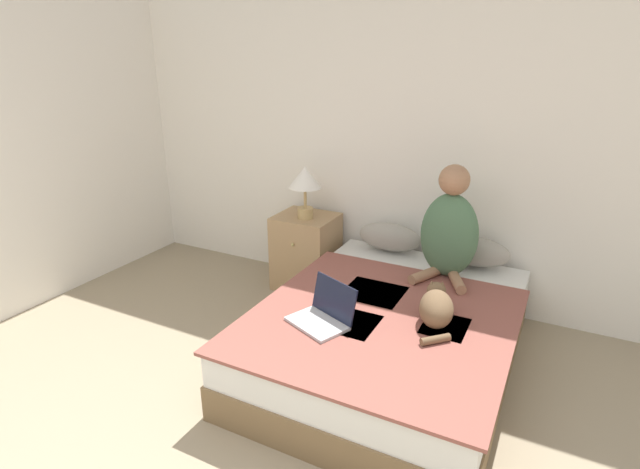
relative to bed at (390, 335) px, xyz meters
name	(u,v)px	position (x,y,z in m)	size (l,w,h in m)	color
wall_back	(398,139)	(-0.37, 1.06, 1.06)	(5.82, 0.05, 2.55)	white
bed	(390,335)	(0.00, 0.00, 0.00)	(1.49, 1.97, 0.43)	brown
pillow_near	(390,237)	(-0.33, 0.85, 0.33)	(0.50, 0.22, 0.22)	gray
pillow_far	(474,251)	(0.33, 0.85, 0.33)	(0.50, 0.22, 0.22)	gray
person_sitting	(449,230)	(0.19, 0.58, 0.56)	(0.40, 0.39, 0.79)	#476B4C
cat_tabby	(436,307)	(0.30, -0.09, 0.32)	(0.27, 0.50, 0.19)	brown
laptop_open	(323,315)	(-0.28, -0.39, 0.27)	(0.42, 0.38, 0.23)	#B7B7BC
nightstand	(306,251)	(-1.03, 0.77, 0.10)	(0.48, 0.45, 0.64)	tan
table_lamp	(305,181)	(-1.01, 0.72, 0.73)	(0.27, 0.27, 0.43)	tan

